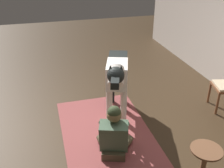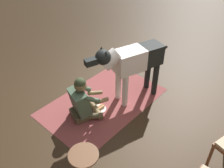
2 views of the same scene
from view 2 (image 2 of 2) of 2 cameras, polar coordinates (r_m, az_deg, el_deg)
name	(u,v)px [view 2 (image 2 of 2)]	position (r m, az deg, el deg)	size (l,w,h in m)	color
ground_plane	(112,98)	(4.78, -0.08, -3.21)	(15.05, 15.05, 0.00)	#382818
area_rug	(103,101)	(4.69, -2.09, -4.04)	(2.26, 1.42, 0.01)	brown
person_sitting_on_floor	(83,101)	(4.24, -6.73, -3.91)	(0.71, 0.60, 0.80)	brown
large_dog	(132,62)	(4.31, 4.61, 5.09)	(1.57, 0.67, 1.23)	silver
hot_dog_on_plate	(99,108)	(4.53, -2.92, -5.56)	(0.25, 0.25, 0.06)	silver
round_side_table	(85,165)	(3.40, -6.33, -18.00)	(0.39, 0.39, 0.54)	brown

